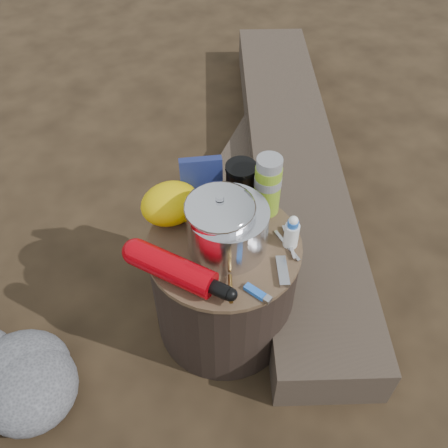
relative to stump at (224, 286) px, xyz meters
name	(u,v)px	position (x,y,z in m)	size (l,w,h in m)	color
ground	(224,320)	(0.00, 0.00, -0.20)	(60.00, 60.00, 0.00)	#2F2315
stump	(224,286)	(0.00, 0.00, 0.00)	(0.43, 0.43, 0.40)	black
log_main	(292,161)	(0.58, 0.51, -0.11)	(0.34, 2.02, 0.17)	#3B3026
log_small	(260,137)	(0.57, 0.76, -0.15)	(0.21, 1.12, 0.09)	#3B3026
foil_windscreen	(228,228)	(0.01, -0.01, 0.26)	(0.22, 0.22, 0.13)	silver
camping_pot	(220,223)	(-0.01, 0.00, 0.29)	(0.18, 0.18, 0.18)	silver
fuel_bottle	(173,269)	(-0.17, -0.04, 0.24)	(0.07, 0.30, 0.07)	#BF020D
thermos	(268,186)	(0.17, 0.07, 0.29)	(0.08, 0.08, 0.19)	#83AC23
travel_mug	(241,184)	(0.12, 0.14, 0.26)	(0.09, 0.09, 0.13)	black
stuff_sack	(170,204)	(-0.09, 0.16, 0.26)	(0.17, 0.14, 0.12)	#E2BA04
food_pouch	(202,182)	(0.02, 0.18, 0.28)	(0.12, 0.03, 0.15)	navy
lighter	(255,292)	(0.00, -0.18, 0.21)	(0.02, 0.08, 0.01)	blue
multitool	(283,271)	(0.09, -0.16, 0.21)	(0.03, 0.10, 0.01)	#B9B9BF
pot_grabber	(287,245)	(0.15, -0.08, 0.20)	(0.03, 0.12, 0.01)	#B9B9BF
squeeze_bottle	(292,233)	(0.16, -0.08, 0.25)	(0.04, 0.04, 0.10)	white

